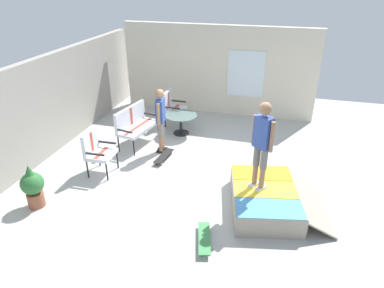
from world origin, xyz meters
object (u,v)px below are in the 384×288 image
Objects in this scene: skateboard_by_bench at (164,156)px; skateboard_spare at (204,238)px; patio_chair_near_house at (172,105)px; person_skater at (262,140)px; person_watching at (161,116)px; potted_plant at (33,186)px; patio_bench at (134,122)px; patio_table at (181,120)px; skate_ramp at (266,198)px; patio_chair_by_wall at (96,149)px.

skateboard_by_bench is 3.02m from skateboard_spare.
person_skater is at bearing -139.89° from patio_chair_near_house.
person_watching reaches higher than potted_plant.
patio_table is (0.91, -0.99, -0.21)m from patio_bench.
potted_plant is (-3.04, 0.80, -0.15)m from patio_bench.
skate_ramp is 1.59× the size of patio_bench.
patio_table is at bearing -26.20° from patio_chair_by_wall.
patio_table is 1.09× the size of skateboard_spare.
patio_table is 0.54× the size of person_watching.
skateboard_spare is at bearing 149.58° from person_skater.
patio_bench is at bearing 160.39° from patio_chair_near_house.
skateboard_spare is at bearing -92.17° from potted_plant.
potted_plant is (-3.95, 1.79, 0.06)m from patio_table.
patio_table is at bearing -47.61° from patio_bench.
skateboard_by_bench is (-2.11, -0.48, -0.53)m from patio_chair_near_house.
patio_chair_by_wall is 1.25× the size of skateboard_by_bench.
patio_chair_near_house is at bearing 40.11° from person_skater.
patio_chair_by_wall is (-3.07, 0.76, 0.00)m from patio_chair_near_house.
patio_bench reaches higher than skate_ramp.
person_watching is 0.95× the size of person_skater.
patio_table is 1.56m from skateboard_by_bench.
potted_plant is (-4.52, 1.33, -0.15)m from patio_chair_near_house.
person_watching is at bearing 31.70° from skateboard_spare.
person_skater is at bearing -74.74° from potted_plant.
potted_plant is (-1.46, 0.57, -0.15)m from patio_chair_by_wall.
person_watching reaches higher than patio_chair_near_house.
person_watching is at bearing -29.98° from potted_plant.
potted_plant is at bearing 150.02° from person_watching.
person_watching is 0.98m from skateboard_by_bench.
patio_bench and patio_chair_by_wall have the same top height.
patio_bench is 1.61× the size of skateboard_spare.
patio_bench is 1.30× the size of patio_chair_near_house.
person_watching is at bearing -37.95° from patio_chair_by_wall.
person_skater is 2.01m from skateboard_spare.
skate_ramp is at bearing -121.57° from person_watching.
patio_chair_near_house is 1.24× the size of skateboard_spare.
person_watching is (1.68, 2.74, 0.74)m from skate_ramp.
patio_bench and patio_chair_near_house have the same top height.
patio_chair_by_wall is 3.32m from skateboard_spare.
patio_chair_near_house is 0.59× the size of person_skater.
person_skater reaches higher than patio_table.
patio_bench reaches higher than skateboard_spare.
patio_chair_by_wall is 1.57m from potted_plant.
patio_chair_by_wall is at bearing 166.08° from patio_chair_near_house.
skate_ramp is 3.30m from person_watching.
patio_chair_near_house is (3.40, 3.03, 0.40)m from skate_ramp.
person_skater is 1.88× the size of potted_plant.
patio_chair_by_wall reaches higher than skateboard_spare.
patio_chair_by_wall reaches higher than skateboard_by_bench.
person_skater is 2.12× the size of skateboard_by_bench.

